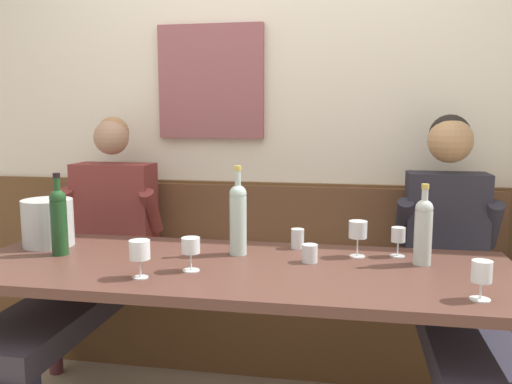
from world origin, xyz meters
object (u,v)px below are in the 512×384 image
wine_glass_left_end (482,274)px  water_tumbler_center (310,253)px  wine_glass_by_bottle (398,236)px  wine_glass_mid_left (191,247)px  wine_bottle_amber_mid (238,217)px  wine_glass_center_front (140,252)px  person_center_right_seat (457,271)px  water_tumbler_left (298,239)px  ice_bucket (48,223)px  wine_bottle_green_tall (423,229)px  wine_bottle_clear_water (59,219)px  dining_table (237,283)px  wine_glass_center_rear (358,231)px  person_center_left_seat (85,259)px  wall_bench (265,309)px

wine_glass_left_end → water_tumbler_center: wine_glass_left_end is taller
wine_glass_by_bottle → wine_glass_mid_left: bearing=-155.8°
wine_bottle_amber_mid → wine_glass_center_front: bearing=-126.1°
person_center_right_seat → wine_glass_center_front: person_center_right_seat is taller
water_tumbler_left → wine_glass_mid_left: bearing=-131.2°
wine_glass_mid_left → wine_glass_center_front: wine_glass_center_front is taller
person_center_right_seat → wine_glass_mid_left: size_ratio=10.08×
wine_glass_mid_left → wine_glass_by_bottle: (0.81, 0.36, -0.01)m
ice_bucket → wine_glass_mid_left: 0.82m
wine_bottle_green_tall → wine_bottle_clear_water: (-1.53, -0.12, 0.01)m
dining_table → water_tumbler_center: 0.32m
wine_glass_by_bottle → wine_glass_center_rear: bearing=-168.1°
wine_glass_left_end → wine_glass_center_rear: bearing=130.0°
wine_glass_left_end → wine_glass_center_rear: size_ratio=0.85×
wine_bottle_green_tall → wine_glass_center_rear: 0.27m
wine_bottle_green_tall → water_tumbler_center: size_ratio=4.41×
person_center_right_seat → water_tumbler_center: (-0.63, -0.25, 0.12)m
dining_table → person_center_left_seat: 0.91m
wine_glass_by_bottle → ice_bucket: bearing=-176.6°
ice_bucket → wine_glass_center_rear: bearing=2.3°
wall_bench → dining_table: size_ratio=1.13×
wine_bottle_green_tall → wine_glass_left_end: (0.14, -0.40, -0.06)m
person_center_left_seat → ice_bucket: size_ratio=5.78×
wine_bottle_clear_water → person_center_left_seat: bearing=100.8°
wine_bottle_amber_mid → wine_bottle_clear_water: size_ratio=1.08×
dining_table → wine_bottle_clear_water: (-0.79, 0.02, 0.23)m
water_tumbler_left → wine_glass_by_bottle: bearing=-8.0°
ice_bucket → water_tumbler_center: size_ratio=3.06×
wall_bench → water_tumbler_left: (0.21, -0.39, 0.50)m
wine_bottle_green_tall → dining_table: bearing=-169.3°
person_center_left_seat → water_tumbler_center: (1.14, -0.24, 0.15)m
person_center_left_seat → wine_bottle_amber_mid: 0.88m
person_center_left_seat → ice_bucket: person_center_left_seat is taller
wine_bottle_clear_water → wine_glass_by_bottle: (1.44, 0.23, -0.07)m
wine_glass_center_front → water_tumbler_center: (0.61, 0.32, -0.06)m
wine_bottle_clear_water → wine_glass_mid_left: (0.63, -0.13, -0.06)m
wine_bottle_green_tall → wine_glass_center_rear: wine_bottle_green_tall is taller
water_tumbler_left → water_tumbler_center: bearing=-71.6°
person_center_left_seat → person_center_right_seat: person_center_right_seat is taller
person_center_right_seat → wine_glass_center_front: bearing=-154.9°
person_center_left_seat → wine_bottle_green_tall: 1.62m
wine_glass_mid_left → wine_glass_center_rear: size_ratio=0.85×
person_center_right_seat → wine_glass_center_rear: person_center_right_seat is taller
dining_table → wine_bottle_green_tall: 0.79m
person_center_left_seat → wine_glass_center_front: 0.81m
wine_bottle_clear_water → water_tumbler_center: 1.09m
wine_glass_center_front → wine_glass_center_rear: wine_glass_center_rear is taller
person_center_right_seat → wine_bottle_clear_water: (-1.71, -0.33, 0.24)m
wine_bottle_clear_water → wine_glass_left_end: wine_bottle_clear_water is taller
wall_bench → wine_glass_center_rear: wall_bench is taller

